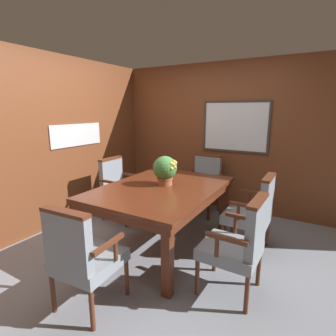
{
  "coord_description": "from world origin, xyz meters",
  "views": [
    {
      "loc": [
        1.67,
        -2.44,
        1.69
      ],
      "look_at": [
        0.07,
        0.32,
        0.97
      ],
      "focal_mm": 28.0,
      "sensor_mm": 36.0,
      "label": 1
    }
  ],
  "objects_px": {
    "dining_table": "(162,194)",
    "chair_right_far": "(254,210)",
    "chair_head_near": "(82,254)",
    "chair_head_far": "(204,182)",
    "potted_plant": "(165,169)",
    "chair_right_near": "(239,242)",
    "chair_left_far": "(119,186)"
  },
  "relations": [
    {
      "from": "chair_head_near",
      "to": "chair_head_far",
      "type": "bearing_deg",
      "value": -93.69
    },
    {
      "from": "chair_head_far",
      "to": "chair_right_far",
      "type": "xyz_separation_m",
      "value": [
        0.99,
        -0.88,
        0.0
      ]
    },
    {
      "from": "chair_left_far",
      "to": "chair_right_far",
      "type": "height_order",
      "value": "same"
    },
    {
      "from": "chair_head_near",
      "to": "chair_right_far",
      "type": "bearing_deg",
      "value": -124.04
    },
    {
      "from": "chair_right_near",
      "to": "chair_right_far",
      "type": "relative_size",
      "value": 1.0
    },
    {
      "from": "dining_table",
      "to": "chair_head_near",
      "type": "xyz_separation_m",
      "value": [
        0.0,
        -1.28,
        -0.16
      ]
    },
    {
      "from": "dining_table",
      "to": "chair_left_far",
      "type": "xyz_separation_m",
      "value": [
        -1.04,
        0.4,
        -0.16
      ]
    },
    {
      "from": "dining_table",
      "to": "chair_head_far",
      "type": "bearing_deg",
      "value": 88.95
    },
    {
      "from": "chair_head_far",
      "to": "chair_right_near",
      "type": "relative_size",
      "value": 1.0
    },
    {
      "from": "chair_right_near",
      "to": "potted_plant",
      "type": "relative_size",
      "value": 2.65
    },
    {
      "from": "chair_head_far",
      "to": "chair_right_near",
      "type": "xyz_separation_m",
      "value": [
        1.05,
        -1.73,
        0.0
      ]
    },
    {
      "from": "chair_left_far",
      "to": "chair_right_near",
      "type": "relative_size",
      "value": 1.0
    },
    {
      "from": "dining_table",
      "to": "chair_right_far",
      "type": "distance_m",
      "value": 1.12
    },
    {
      "from": "chair_right_far",
      "to": "potted_plant",
      "type": "xyz_separation_m",
      "value": [
        -1.02,
        -0.34,
        0.45
      ]
    },
    {
      "from": "chair_right_far",
      "to": "chair_head_near",
      "type": "relative_size",
      "value": 1.0
    },
    {
      "from": "chair_left_far",
      "to": "chair_right_near",
      "type": "distance_m",
      "value": 2.27
    },
    {
      "from": "chair_right_far",
      "to": "potted_plant",
      "type": "distance_m",
      "value": 1.17
    },
    {
      "from": "dining_table",
      "to": "chair_left_far",
      "type": "relative_size",
      "value": 1.86
    },
    {
      "from": "chair_left_far",
      "to": "chair_right_far",
      "type": "relative_size",
      "value": 1.0
    },
    {
      "from": "dining_table",
      "to": "chair_right_near",
      "type": "relative_size",
      "value": 1.86
    },
    {
      "from": "dining_table",
      "to": "chair_head_far",
      "type": "relative_size",
      "value": 1.86
    },
    {
      "from": "chair_head_far",
      "to": "chair_head_near",
      "type": "distance_m",
      "value": 2.58
    },
    {
      "from": "chair_right_far",
      "to": "chair_head_near",
      "type": "xyz_separation_m",
      "value": [
        -1.01,
        -1.7,
        0.0
      ]
    },
    {
      "from": "chair_head_near",
      "to": "potted_plant",
      "type": "relative_size",
      "value": 2.65
    },
    {
      "from": "potted_plant",
      "to": "chair_right_near",
      "type": "bearing_deg",
      "value": -25.13
    },
    {
      "from": "chair_left_far",
      "to": "chair_right_far",
      "type": "distance_m",
      "value": 2.06
    },
    {
      "from": "chair_head_near",
      "to": "chair_left_far",
      "type": "bearing_deg",
      "value": -61.37
    },
    {
      "from": "chair_head_far",
      "to": "potted_plant",
      "type": "relative_size",
      "value": 2.65
    },
    {
      "from": "dining_table",
      "to": "chair_right_far",
      "type": "height_order",
      "value": "chair_right_far"
    },
    {
      "from": "potted_plant",
      "to": "chair_head_far",
      "type": "bearing_deg",
      "value": 88.77
    },
    {
      "from": "chair_head_far",
      "to": "chair_right_near",
      "type": "bearing_deg",
      "value": -57.56
    },
    {
      "from": "chair_right_near",
      "to": "chair_head_near",
      "type": "xyz_separation_m",
      "value": [
        -1.07,
        -0.85,
        0.0
      ]
    }
  ]
}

